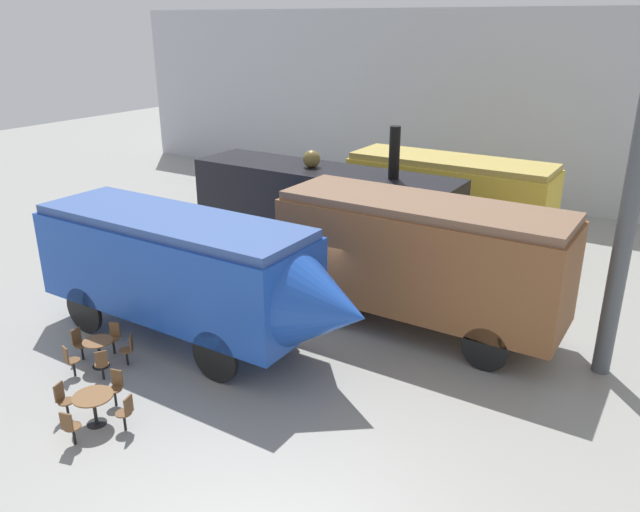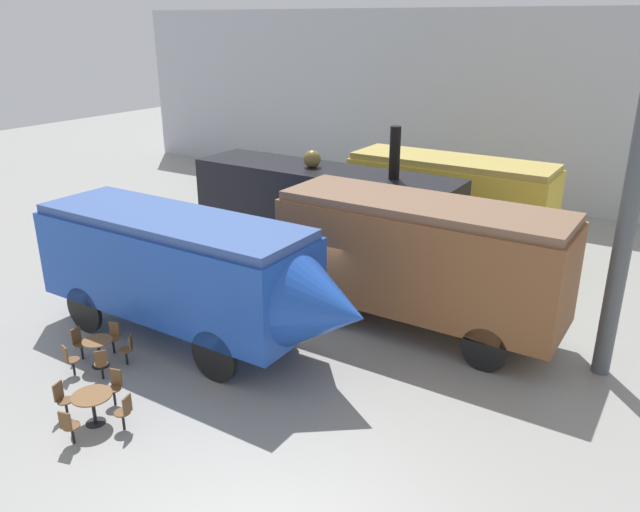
% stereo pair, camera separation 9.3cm
% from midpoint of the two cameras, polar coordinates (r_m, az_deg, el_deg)
% --- Properties ---
extents(ground_plane, '(80.00, 80.00, 0.00)m').
position_cam_midpoint_polar(ground_plane, '(19.03, -0.75, -5.58)').
color(ground_plane, gray).
extents(backdrop_wall, '(44.00, 0.15, 9.00)m').
position_cam_midpoint_polar(backdrop_wall, '(31.50, 15.33, 12.88)').
color(backdrop_wall, '#B2B7C1').
rests_on(backdrop_wall, ground_plane).
extents(passenger_coach_vintage, '(7.89, 2.61, 3.48)m').
position_cam_midpoint_polar(passenger_coach_vintage, '(25.06, 11.90, 5.56)').
color(passenger_coach_vintage, gold).
rests_on(passenger_coach_vintage, ground_plane).
extents(steam_locomotive, '(10.01, 2.51, 5.23)m').
position_cam_midpoint_polar(steam_locomotive, '(22.73, 0.48, 4.48)').
color(steam_locomotive, black).
rests_on(steam_locomotive, ground_plane).
extents(passenger_coach_wooden, '(8.08, 2.67, 3.83)m').
position_cam_midpoint_polar(passenger_coach_wooden, '(17.70, 9.31, 0.10)').
color(passenger_coach_wooden, brown).
rests_on(passenger_coach_wooden, ground_plane).
extents(streamlined_locomotive, '(10.00, 2.69, 3.57)m').
position_cam_midpoint_polar(streamlined_locomotive, '(17.04, -11.32, -1.22)').
color(streamlined_locomotive, blue).
rests_on(streamlined_locomotive, ground_plane).
extents(cafe_table_near, '(0.88, 0.88, 0.73)m').
position_cam_midpoint_polar(cafe_table_near, '(14.96, -19.91, -12.35)').
color(cafe_table_near, black).
rests_on(cafe_table_near, ground_plane).
extents(cafe_table_mid, '(0.76, 0.76, 0.75)m').
position_cam_midpoint_polar(cafe_table_mid, '(17.20, -19.48, -7.82)').
color(cafe_table_mid, black).
rests_on(cafe_table_mid, ground_plane).
extents(cafe_chair_0, '(0.38, 0.36, 0.87)m').
position_cam_midpoint_polar(cafe_chair_0, '(14.57, -17.24, -13.31)').
color(cafe_chair_0, black).
rests_on(cafe_chair_0, ground_plane).
extents(cafe_chair_1, '(0.36, 0.38, 0.87)m').
position_cam_midpoint_polar(cafe_chair_1, '(15.54, -18.09, -11.10)').
color(cafe_chair_1, black).
rests_on(cafe_chair_1, ground_plane).
extents(cafe_chair_2, '(0.38, 0.36, 0.87)m').
position_cam_midpoint_polar(cafe_chair_2, '(15.47, -22.35, -11.87)').
color(cafe_chair_2, black).
rests_on(cafe_chair_2, ground_plane).
extents(cafe_chair_3, '(0.36, 0.38, 0.87)m').
position_cam_midpoint_polar(cafe_chair_3, '(14.49, -21.82, -14.16)').
color(cafe_chair_3, black).
rests_on(cafe_chair_3, ground_plane).
extents(cafe_chair_4, '(0.37, 0.39, 0.87)m').
position_cam_midpoint_polar(cafe_chair_4, '(17.78, -18.21, -6.88)').
color(cafe_chair_4, black).
rests_on(cafe_chair_4, ground_plane).
extents(cafe_chair_5, '(0.36, 0.36, 0.87)m').
position_cam_midpoint_polar(cafe_chair_5, '(17.76, -21.06, -7.29)').
color(cafe_chair_5, black).
rests_on(cafe_chair_5, ground_plane).
extents(cafe_chair_6, '(0.37, 0.39, 0.87)m').
position_cam_midpoint_polar(cafe_chair_6, '(17.01, -21.80, -8.68)').
color(cafe_chair_6, black).
rests_on(cafe_chair_6, ground_plane).
extents(cafe_chair_7, '(0.40, 0.40, 0.87)m').
position_cam_midpoint_polar(cafe_chair_7, '(16.56, -19.23, -9.16)').
color(cafe_chair_7, black).
rests_on(cafe_chair_7, ground_plane).
extents(cafe_chair_8, '(0.40, 0.40, 0.87)m').
position_cam_midpoint_polar(cafe_chair_8, '(17.05, -16.98, -7.98)').
color(cafe_chair_8, black).
rests_on(cafe_chair_8, ground_plane).
extents(visitor_person, '(0.34, 0.34, 1.66)m').
position_cam_midpoint_polar(visitor_person, '(18.34, -5.36, -3.63)').
color(visitor_person, '#262633').
rests_on(visitor_person, ground_plane).
extents(support_pillar, '(0.44, 0.44, 8.00)m').
position_cam_midpoint_polar(support_pillar, '(16.30, 26.40, 2.73)').
color(support_pillar, '#4C5156').
rests_on(support_pillar, ground_plane).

